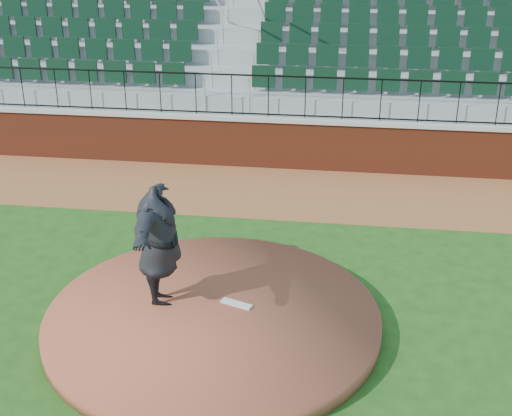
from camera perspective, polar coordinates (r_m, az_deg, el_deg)
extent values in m
plane|color=#1E4B15|center=(11.18, -1.05, -9.23)|extent=(90.00, 90.00, 0.00)
cube|color=brown|center=(15.93, 1.90, 1.43)|extent=(34.00, 3.20, 0.01)
cube|color=maroon|center=(17.21, 2.49, 5.29)|extent=(34.00, 0.35, 1.20)
cube|color=#B7B7B7|center=(17.01, 2.52, 7.36)|extent=(34.00, 0.45, 0.10)
cube|color=maroon|center=(22.07, 4.01, 15.20)|extent=(34.00, 0.50, 5.50)
cylinder|color=brown|center=(11.00, -3.57, -9.12)|extent=(5.25, 5.25, 0.25)
cube|color=silver|center=(11.09, -1.62, -7.91)|extent=(0.53, 0.30, 0.03)
imported|color=black|center=(10.80, -8.01, -3.10)|extent=(1.00, 2.53, 2.00)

